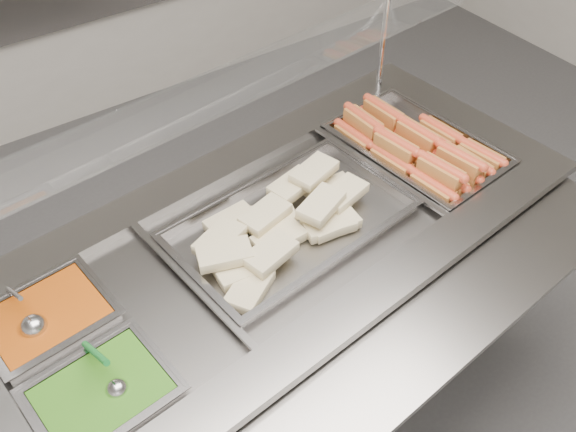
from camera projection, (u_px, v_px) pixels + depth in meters
steam_counter at (277, 323)px, 2.20m from camera, size 1.97×1.03×0.91m
tray_rail at (405, 351)px, 1.63m from camera, size 1.83×0.55×0.05m
sneeze_guard at (221, 91)px, 1.75m from camera, size 1.68×0.46×0.44m
pan_hotdogs at (415, 154)px, 2.21m from camera, size 0.40×0.59×0.10m
pan_wraps at (291, 226)px, 1.93m from camera, size 0.72×0.47×0.07m
pan_beans at (50, 324)px, 1.68m from camera, size 0.33×0.27×0.10m
pan_peas at (105, 400)px, 1.52m from camera, size 0.33×0.27×0.10m
hotdogs_in_buns at (415, 146)px, 2.16m from camera, size 0.35×0.54×0.12m
tortilla_wraps at (283, 223)px, 1.88m from camera, size 0.60×0.38×0.10m
ladle at (33, 325)px, 1.62m from camera, size 0.07×0.19×0.15m
serving_spoon at (113, 383)px, 1.50m from camera, size 0.06×0.18×0.14m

